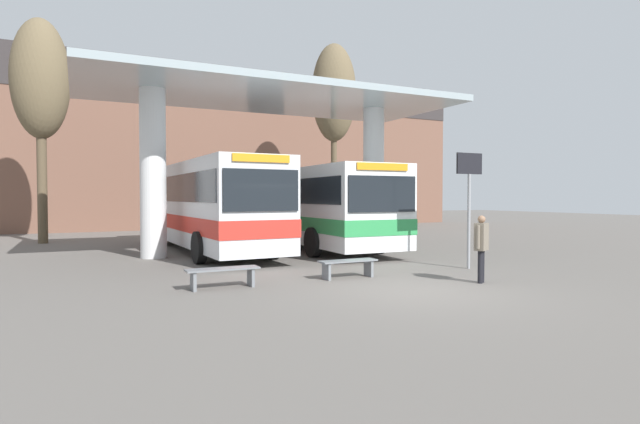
{
  "coord_description": "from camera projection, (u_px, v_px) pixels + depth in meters",
  "views": [
    {
      "loc": [
        -6.67,
        -8.92,
        2.07
      ],
      "look_at": [
        0.0,
        4.76,
        1.6
      ],
      "focal_mm": 28.0,
      "sensor_mm": 36.0,
      "label": 1
    }
  ],
  "objects": [
    {
      "name": "ground_plane",
      "position": [
        414.0,
        290.0,
        11.0
      ],
      "size": [
        100.0,
        100.0,
        0.0
      ],
      "primitive_type": "plane",
      "color": "#605B56"
    },
    {
      "name": "townhouse_backdrop",
      "position": [
        193.0,
        133.0,
        31.77
      ],
      "size": [
        40.0,
        0.58,
        10.6
      ],
      "color": "brown",
      "rests_on": "ground_plane"
    },
    {
      "name": "station_canopy",
      "position": [
        274.0,
        120.0,
        18.63
      ],
      "size": [
        13.73,
        6.15,
        5.93
      ],
      "color": "silver",
      "rests_on": "ground_plane"
    },
    {
      "name": "transit_bus_left_bay",
      "position": [
        207.0,
        203.0,
        18.9
      ],
      "size": [
        2.99,
        11.34,
        3.28
      ],
      "rotation": [
        0.0,
        0.0,
        3.18
      ],
      "color": "silver",
      "rests_on": "ground_plane"
    },
    {
      "name": "transit_bus_center_bay",
      "position": [
        305.0,
        204.0,
        20.92
      ],
      "size": [
        3.04,
        12.37,
        3.13
      ],
      "rotation": [
        0.0,
        0.0,
        3.12
      ],
      "color": "white",
      "rests_on": "ground_plane"
    },
    {
      "name": "waiting_bench_near_pillar",
      "position": [
        348.0,
        265.0,
        12.65
      ],
      "size": [
        1.53,
        0.44,
        0.46
      ],
      "color": "slate",
      "rests_on": "ground_plane"
    },
    {
      "name": "waiting_bench_mid_platform",
      "position": [
        223.0,
        273.0,
        11.23
      ],
      "size": [
        1.65,
        0.44,
        0.46
      ],
      "color": "slate",
      "rests_on": "ground_plane"
    },
    {
      "name": "info_sign_platform",
      "position": [
        469.0,
        187.0,
        14.25
      ],
      "size": [
        0.9,
        0.09,
        3.32
      ],
      "color": "gray",
      "rests_on": "ground_plane"
    },
    {
      "name": "pedestrian_waiting",
      "position": [
        481.0,
        242.0,
        11.91
      ],
      "size": [
        0.56,
        0.41,
        1.62
      ],
      "rotation": [
        0.0,
        0.0,
        0.52
      ],
      "color": "black",
      "rests_on": "ground_plane"
    },
    {
      "name": "poplar_tree_behind_left",
      "position": [
        334.0,
        94.0,
        28.92
      ],
      "size": [
        2.57,
        2.57,
        10.93
      ],
      "color": "brown",
      "rests_on": "ground_plane"
    },
    {
      "name": "poplar_tree_behind_right",
      "position": [
        40.0,
        82.0,
        21.86
      ],
      "size": [
        2.4,
        2.4,
        9.89
      ],
      "color": "brown",
      "rests_on": "ground_plane"
    }
  ]
}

